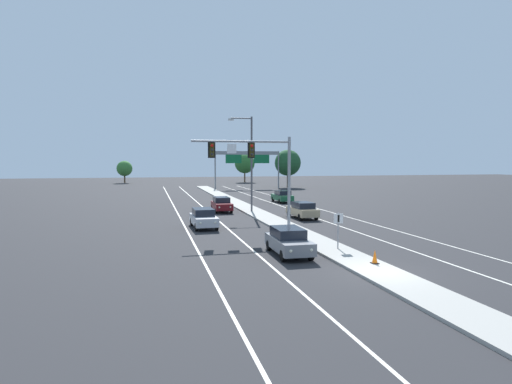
{
  "coord_description": "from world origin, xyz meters",
  "views": [
    {
      "loc": [
        -10.75,
        -18.44,
        5.47
      ],
      "look_at": [
        -3.2,
        11.99,
        3.2
      ],
      "focal_mm": 30.02,
      "sensor_mm": 36.0,
      "label": 1
    }
  ],
  "objects_px": {
    "overhead_signal_mast": "(259,163)",
    "median_sign_post": "(338,225)",
    "tree_far_left_b": "(124,169)",
    "traffic_cone_median_nose": "(375,257)",
    "highway_sign_gantry": "(247,158)",
    "tree_far_right_a": "(288,163)",
    "car_oncoming_silver": "(204,218)",
    "car_receding_green": "(282,196)",
    "street_lamp_median": "(250,158)",
    "car_oncoming_darkred": "(222,204)",
    "tree_far_right_c": "(245,163)",
    "car_oncoming_grey": "(289,241)",
    "car_receding_tan": "(302,210)"
  },
  "relations": [
    {
      "from": "tree_far_left_b",
      "to": "tree_far_right_c",
      "type": "height_order",
      "value": "tree_far_right_c"
    },
    {
      "from": "street_lamp_median",
      "to": "tree_far_left_b",
      "type": "height_order",
      "value": "street_lamp_median"
    },
    {
      "from": "median_sign_post",
      "to": "traffic_cone_median_nose",
      "type": "xyz_separation_m",
      "value": [
        0.23,
        -3.98,
        -1.08
      ]
    },
    {
      "from": "median_sign_post",
      "to": "car_receding_tan",
      "type": "bearing_deg",
      "value": 78.2
    },
    {
      "from": "traffic_cone_median_nose",
      "to": "tree_far_left_b",
      "type": "height_order",
      "value": "tree_far_left_b"
    },
    {
      "from": "car_oncoming_darkred",
      "to": "car_receding_tan",
      "type": "bearing_deg",
      "value": -47.64
    },
    {
      "from": "tree_far_right_c",
      "to": "car_receding_green",
      "type": "bearing_deg",
      "value": -97.23
    },
    {
      "from": "car_oncoming_darkred",
      "to": "traffic_cone_median_nose",
      "type": "bearing_deg",
      "value": -81.63
    },
    {
      "from": "street_lamp_median",
      "to": "highway_sign_gantry",
      "type": "relative_size",
      "value": 0.75
    },
    {
      "from": "highway_sign_gantry",
      "to": "tree_far_right_a",
      "type": "distance_m",
      "value": 9.0
    },
    {
      "from": "street_lamp_median",
      "to": "car_receding_tan",
      "type": "xyz_separation_m",
      "value": [
        3.81,
        -5.91,
        -4.97
      ]
    },
    {
      "from": "car_oncoming_grey",
      "to": "tree_far_left_b",
      "type": "xyz_separation_m",
      "value": [
        -13.95,
        88.37,
        2.81
      ]
    },
    {
      "from": "highway_sign_gantry",
      "to": "overhead_signal_mast",
      "type": "bearing_deg",
      "value": -101.88
    },
    {
      "from": "tree_far_left_b",
      "to": "traffic_cone_median_nose",
      "type": "bearing_deg",
      "value": -79.26
    },
    {
      "from": "median_sign_post",
      "to": "tree_far_right_a",
      "type": "relative_size",
      "value": 0.28
    },
    {
      "from": "street_lamp_median",
      "to": "car_oncoming_silver",
      "type": "bearing_deg",
      "value": -122.79
    },
    {
      "from": "traffic_cone_median_nose",
      "to": "tree_far_right_a",
      "type": "height_order",
      "value": "tree_far_right_a"
    },
    {
      "from": "median_sign_post",
      "to": "car_oncoming_darkred",
      "type": "xyz_separation_m",
      "value": [
        -3.57,
        21.84,
        -0.77
      ]
    },
    {
      "from": "overhead_signal_mast",
      "to": "median_sign_post",
      "type": "bearing_deg",
      "value": -69.7
    },
    {
      "from": "highway_sign_gantry",
      "to": "tree_far_right_c",
      "type": "xyz_separation_m",
      "value": [
        4.96,
        25.11,
        -1.28
      ]
    },
    {
      "from": "overhead_signal_mast",
      "to": "median_sign_post",
      "type": "height_order",
      "value": "overhead_signal_mast"
    },
    {
      "from": "car_oncoming_darkred",
      "to": "tree_far_right_a",
      "type": "xyz_separation_m",
      "value": [
        20.33,
        39.06,
        4.3
      ]
    },
    {
      "from": "median_sign_post",
      "to": "highway_sign_gantry",
      "type": "xyz_separation_m",
      "value": [
        7.91,
        59.68,
        4.58
      ]
    },
    {
      "from": "overhead_signal_mast",
      "to": "highway_sign_gantry",
      "type": "bearing_deg",
      "value": 78.12
    },
    {
      "from": "street_lamp_median",
      "to": "highway_sign_gantry",
      "type": "distance_m",
      "value": 40.13
    },
    {
      "from": "tree_far_right_a",
      "to": "car_oncoming_silver",
      "type": "bearing_deg",
      "value": -115.35
    },
    {
      "from": "highway_sign_gantry",
      "to": "tree_far_left_b",
      "type": "bearing_deg",
      "value": 131.52
    },
    {
      "from": "median_sign_post",
      "to": "car_oncoming_silver",
      "type": "xyz_separation_m",
      "value": [
        -6.84,
        11.07,
        -0.77
      ]
    },
    {
      "from": "car_receding_tan",
      "to": "car_oncoming_darkred",
      "type": "bearing_deg",
      "value": 132.36
    },
    {
      "from": "street_lamp_median",
      "to": "highway_sign_gantry",
      "type": "xyz_separation_m",
      "value": [
        8.67,
        39.18,
        0.37
      ]
    },
    {
      "from": "overhead_signal_mast",
      "to": "car_receding_tan",
      "type": "bearing_deg",
      "value": 47.63
    },
    {
      "from": "car_receding_tan",
      "to": "traffic_cone_median_nose",
      "type": "xyz_separation_m",
      "value": [
        -2.81,
        -18.57,
        -0.31
      ]
    },
    {
      "from": "car_receding_green",
      "to": "tree_far_right_a",
      "type": "distance_m",
      "value": 32.81
    },
    {
      "from": "traffic_cone_median_nose",
      "to": "overhead_signal_mast",
      "type": "bearing_deg",
      "value": 104.92
    },
    {
      "from": "street_lamp_median",
      "to": "car_receding_green",
      "type": "bearing_deg",
      "value": 55.39
    },
    {
      "from": "overhead_signal_mast",
      "to": "tree_far_right_c",
      "type": "xyz_separation_m",
      "value": [
        15.83,
        76.79,
        -0.46
      ]
    },
    {
      "from": "street_lamp_median",
      "to": "car_receding_tan",
      "type": "relative_size",
      "value": 2.22
    },
    {
      "from": "car_oncoming_darkred",
      "to": "tree_far_left_b",
      "type": "relative_size",
      "value": 0.81
    },
    {
      "from": "street_lamp_median",
      "to": "car_oncoming_silver",
      "type": "height_order",
      "value": "street_lamp_median"
    },
    {
      "from": "highway_sign_gantry",
      "to": "tree_far_right_c",
      "type": "height_order",
      "value": "highway_sign_gantry"
    },
    {
      "from": "car_oncoming_grey",
      "to": "highway_sign_gantry",
      "type": "distance_m",
      "value": 61.26
    },
    {
      "from": "median_sign_post",
      "to": "car_oncoming_darkred",
      "type": "relative_size",
      "value": 0.49
    },
    {
      "from": "car_oncoming_grey",
      "to": "car_receding_green",
      "type": "relative_size",
      "value": 1.0
    },
    {
      "from": "overhead_signal_mast",
      "to": "tree_far_left_b",
      "type": "height_order",
      "value": "overhead_signal_mast"
    },
    {
      "from": "car_oncoming_darkred",
      "to": "tree_far_right_a",
      "type": "bearing_deg",
      "value": 62.5
    },
    {
      "from": "overhead_signal_mast",
      "to": "median_sign_post",
      "type": "relative_size",
      "value": 3.5
    },
    {
      "from": "car_oncoming_darkred",
      "to": "tree_far_right_c",
      "type": "distance_m",
      "value": 65.19
    },
    {
      "from": "car_receding_tan",
      "to": "tree_far_right_a",
      "type": "xyz_separation_m",
      "value": [
        13.72,
        46.31,
        4.3
      ]
    },
    {
      "from": "car_oncoming_silver",
      "to": "car_receding_tan",
      "type": "relative_size",
      "value": 1.0
    },
    {
      "from": "overhead_signal_mast",
      "to": "tree_far_right_a",
      "type": "distance_m",
      "value": 56.46
    }
  ]
}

